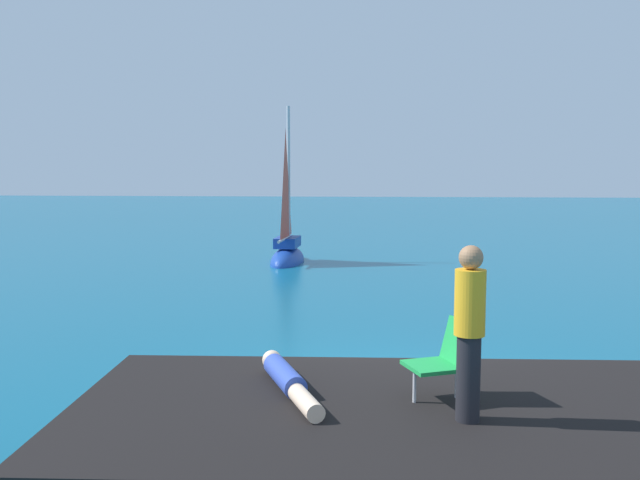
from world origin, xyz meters
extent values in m
plane|color=#0F5675|center=(0.00, 0.00, 0.00)|extent=(160.00, 160.00, 0.00)
cube|color=black|center=(0.23, -3.47, 0.49)|extent=(6.83, 3.70, 0.99)
cube|color=black|center=(1.14, -1.68, 0.00)|extent=(1.65, 1.44, 1.13)
cube|color=black|center=(2.86, -2.05, 0.00)|extent=(1.09, 1.13, 0.61)
ellipsoid|color=#193D99|center=(-3.49, 13.79, 0.00)|extent=(1.22, 3.29, 1.12)
cube|color=#193D99|center=(-3.49, 13.79, 0.74)|extent=(0.83, 1.45, 0.37)
cylinder|color=#B7B7BC|center=(-3.48, 14.10, 3.10)|extent=(0.12, 0.12, 5.09)
cylinder|color=#B2B2B7|center=(-3.51, 13.08, 0.92)|extent=(0.16, 2.04, 0.10)
pyramid|color=#DB4C38|center=(-3.50, 13.53, 2.90)|extent=(0.11, 1.63, 3.87)
cylinder|color=#334CB2|center=(-1.07, -3.02, 1.11)|extent=(0.58, 0.92, 0.24)
cylinder|color=beige|center=(-0.77, -3.71, 1.08)|extent=(0.45, 0.71, 0.18)
sphere|color=beige|center=(-1.29, -2.52, 1.13)|extent=(0.22, 0.22, 0.22)
cylinder|color=black|center=(0.75, -3.81, 1.39)|extent=(0.22, 0.22, 0.80)
cylinder|color=gold|center=(0.75, -3.81, 2.09)|extent=(0.28, 0.28, 0.60)
sphere|color=#9E704C|center=(0.75, -3.81, 2.50)|extent=(0.22, 0.22, 0.22)
cube|color=green|center=(0.47, -3.30, 1.34)|extent=(0.67, 0.65, 0.04)
cube|color=green|center=(0.71, -3.19, 1.56)|extent=(0.33, 0.50, 0.45)
cylinder|color=silver|center=(0.28, -3.38, 1.16)|extent=(0.04, 0.04, 0.35)
cylinder|color=silver|center=(0.71, -3.19, 1.16)|extent=(0.04, 0.04, 0.35)
camera|label=1|loc=(-0.05, -9.76, 3.25)|focal=36.98mm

